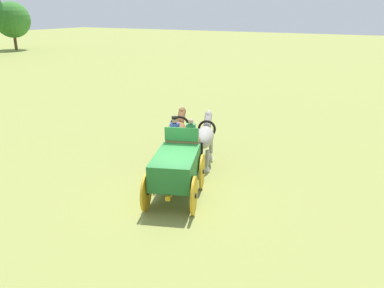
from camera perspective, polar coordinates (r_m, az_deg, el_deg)
name	(u,v)px	position (r m, az deg, el deg)	size (l,w,h in m)	color
ground_plane	(176,198)	(15.21, -2.34, -7.78)	(220.00, 220.00, 0.00)	olive
show_wagon	(176,166)	(14.85, -2.28, -3.24)	(5.72, 2.93, 2.77)	#236B2D
draft_horse_near	(177,133)	(18.17, -2.21, 1.56)	(2.97, 1.59, 2.28)	brown
draft_horse_off	(205,137)	(18.04, 1.87, 1.01)	(3.07, 1.58, 2.13)	#9E998E
tree_g	(12,20)	(78.11, -24.68, 16.09)	(6.11, 6.11, 8.15)	brown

